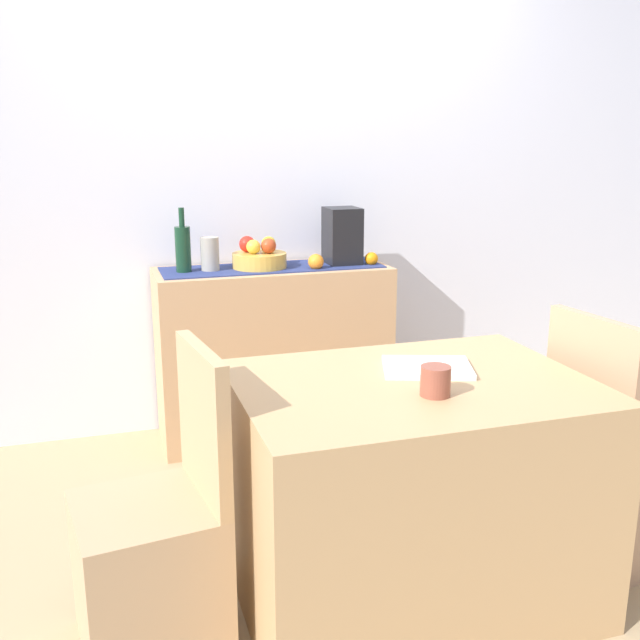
{
  "coord_description": "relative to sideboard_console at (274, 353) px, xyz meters",
  "views": [
    {
      "loc": [
        -0.93,
        -2.45,
        1.47
      ],
      "look_at": [
        -0.05,
        0.36,
        0.73
      ],
      "focal_mm": 40.72,
      "sensor_mm": 36.0,
      "label": 1
    }
  ],
  "objects": [
    {
      "name": "chair_by_corner",
      "position": [
        0.9,
        -1.43,
        -0.16
      ],
      "size": [
        0.44,
        0.44,
        0.9
      ],
      "color": "tan",
      "rests_on": "ground"
    },
    {
      "name": "coffee_maker",
      "position": [
        0.36,
        0.0,
        0.57
      ],
      "size": [
        0.16,
        0.18,
        0.28
      ],
      "primitive_type": "cube",
      "color": "black",
      "rests_on": "sideboard_console"
    },
    {
      "name": "ground_plane",
      "position": [
        0.12,
        -0.92,
        -0.44
      ],
      "size": [
        6.4,
        6.4,
        0.02
      ],
      "primitive_type": "cube",
      "color": "tan",
      "rests_on": "ground"
    },
    {
      "name": "table_runner",
      "position": [
        0.0,
        0.0,
        0.43
      ],
      "size": [
        1.06,
        0.32,
        0.01
      ],
      "primitive_type": "cube",
      "color": "navy",
      "rests_on": "sideboard_console"
    },
    {
      "name": "orange_loose_far",
      "position": [
        0.48,
        -0.07,
        0.46
      ],
      "size": [
        0.07,
        0.07,
        0.07
      ],
      "primitive_type": "sphere",
      "color": "orange",
      "rests_on": "sideboard_console"
    },
    {
      "name": "fruit_bowl",
      "position": [
        -0.06,
        0.0,
        0.47
      ],
      "size": [
        0.26,
        0.26,
        0.07
      ],
      "primitive_type": "cylinder",
      "color": "gold",
      "rests_on": "table_runner"
    },
    {
      "name": "orange_loose_near_bowl",
      "position": [
        0.19,
        -0.1,
        0.47
      ],
      "size": [
        0.08,
        0.08,
        0.08
      ],
      "primitive_type": "sphere",
      "color": "orange",
      "rests_on": "sideboard_console"
    },
    {
      "name": "apple_rear",
      "position": [
        -0.0,
        0.05,
        0.54
      ],
      "size": [
        0.07,
        0.07,
        0.07
      ],
      "primitive_type": "sphere",
      "color": "gold",
      "rests_on": "fruit_bowl"
    },
    {
      "name": "room_wall_rear",
      "position": [
        0.12,
        0.26,
        0.92
      ],
      "size": [
        6.4,
        0.06,
        2.7
      ],
      "primitive_type": "cube",
      "color": "silver",
      "rests_on": "ground"
    },
    {
      "name": "open_book",
      "position": [
        0.18,
        -1.34,
        0.32
      ],
      "size": [
        0.33,
        0.29,
        0.02
      ],
      "primitive_type": "cube",
      "rotation": [
        0.0,
        0.0,
        -0.33
      ],
      "color": "white",
      "rests_on": "dining_table"
    },
    {
      "name": "apple_left",
      "position": [
        -0.11,
        0.04,
        0.54
      ],
      "size": [
        0.08,
        0.08,
        0.08
      ],
      "primitive_type": "sphere",
      "color": "red",
      "rests_on": "fruit_bowl"
    },
    {
      "name": "coffee_cup",
      "position": [
        0.1,
        -1.57,
        0.36
      ],
      "size": [
        0.09,
        0.09,
        0.09
      ],
      "primitive_type": "cylinder",
      "color": "brown",
      "rests_on": "dining_table"
    },
    {
      "name": "dining_table",
      "position": [
        0.09,
        -1.43,
        -0.06
      ],
      "size": [
        1.09,
        0.8,
        0.74
      ],
      "primitive_type": "cube",
      "color": "tan",
      "rests_on": "ground"
    },
    {
      "name": "apple_upper",
      "position": [
        -0.02,
        -0.03,
        0.54
      ],
      "size": [
        0.07,
        0.07,
        0.07
      ],
      "primitive_type": "sphere",
      "color": "#AB3B1B",
      "rests_on": "fruit_bowl"
    },
    {
      "name": "ceramic_vase",
      "position": [
        -0.3,
        0.0,
        0.51
      ],
      "size": [
        0.09,
        0.09,
        0.16
      ],
      "primitive_type": "cylinder",
      "color": "#9F9A8E",
      "rests_on": "sideboard_console"
    },
    {
      "name": "apple_center",
      "position": [
        -0.1,
        -0.02,
        0.54
      ],
      "size": [
        0.07,
        0.07,
        0.07
      ],
      "primitive_type": "sphere",
      "color": "gold",
      "rests_on": "fruit_bowl"
    },
    {
      "name": "chair_near_window",
      "position": [
        -0.72,
        -1.43,
        -0.16
      ],
      "size": [
        0.45,
        0.45,
        0.9
      ],
      "color": "tan",
      "rests_on": "ground"
    },
    {
      "name": "wine_bottle",
      "position": [
        -0.42,
        -0.0,
        0.54
      ],
      "size": [
        0.07,
        0.07,
        0.3
      ],
      "color": "#143622",
      "rests_on": "sideboard_console"
    },
    {
      "name": "sideboard_console",
      "position": [
        0.0,
        0.0,
        0.0
      ],
      "size": [
        1.13,
        0.42,
        0.85
      ],
      "primitive_type": "cube",
      "color": "tan",
      "rests_on": "ground"
    }
  ]
}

